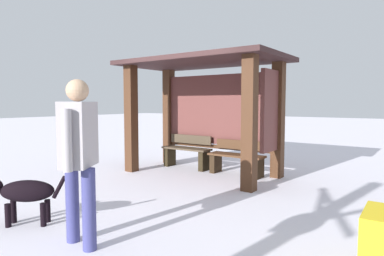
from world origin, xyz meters
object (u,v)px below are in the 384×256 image
at_px(person_walking, 79,149).
at_px(dog, 23,193).
at_px(bench_left_inside, 187,153).
at_px(bus_shelter, 209,93).
at_px(bench_center_inside, 237,159).

distance_m(person_walking, dog, 1.26).
height_order(bench_left_inside, dog, bench_left_inside).
relative_size(bus_shelter, person_walking, 1.97).
xyz_separation_m(bench_center_inside, person_walking, (0.31, -4.05, 0.70)).
bearing_deg(person_walking, bench_left_inside, 111.60).
height_order(bench_center_inside, dog, bench_center_inside).
height_order(bus_shelter, person_walking, bus_shelter).
relative_size(person_walking, dog, 2.23).
bearing_deg(dog, bus_shelter, 86.66).
distance_m(bench_left_inside, dog, 4.12).
relative_size(bench_left_inside, dog, 1.52).
bearing_deg(bench_left_inside, person_walking, -68.40).
height_order(bench_left_inside, bench_center_inside, bench_left_inside).
bearing_deg(bench_left_inside, dog, -82.94).
xyz_separation_m(person_walking, dog, (-1.10, -0.04, -0.63)).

